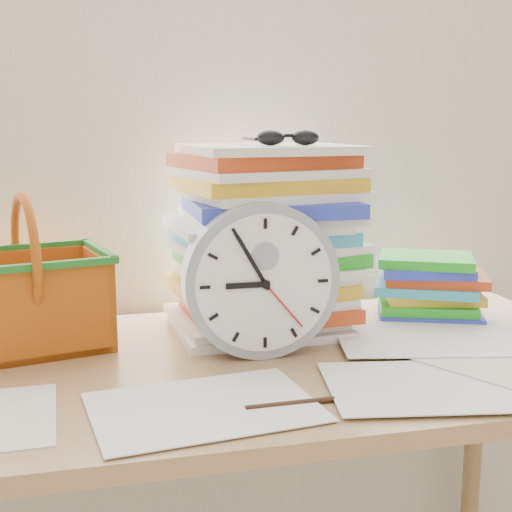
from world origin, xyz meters
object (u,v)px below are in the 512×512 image
object	(u,v)px
desk	(249,398)
paper_stack	(262,239)
basket	(27,273)
clock	(261,280)
book_stack	(428,286)

from	to	relation	value
desk	paper_stack	world-z (taller)	paper_stack
desk	basket	world-z (taller)	basket
paper_stack	clock	xyz separation A→B (m)	(-0.04, -0.16, -0.05)
desk	book_stack	size ratio (longest dim) A/B	5.86
book_stack	paper_stack	bearing A→B (deg)	179.52
clock	basket	distance (m)	0.43
book_stack	desk	bearing A→B (deg)	-158.68
paper_stack	book_stack	bearing A→B (deg)	-0.48
desk	basket	size ratio (longest dim) A/B	4.90
paper_stack	book_stack	xyz separation A→B (m)	(0.37, -0.00, -0.12)
paper_stack	basket	xyz separation A→B (m)	(-0.45, -0.01, -0.04)
clock	basket	xyz separation A→B (m)	(-0.41, 0.15, 0.00)
book_stack	basket	world-z (taller)	basket
basket	desk	bearing A→B (deg)	-36.17
clock	book_stack	distance (m)	0.44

